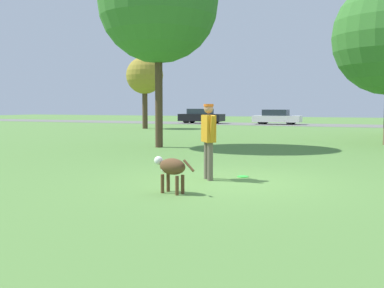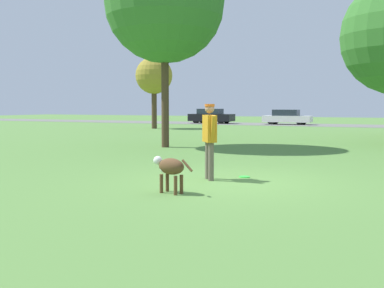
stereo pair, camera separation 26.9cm
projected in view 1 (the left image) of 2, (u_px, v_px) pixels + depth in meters
name	position (u px, v px, depth m)	size (l,w,h in m)	color
ground_plane	(228.00, 182.00, 10.14)	(120.00, 120.00, 0.00)	#56843D
far_road_strip	(342.00, 126.00, 38.72)	(120.00, 6.00, 0.01)	slate
person	(209.00, 134.00, 10.33)	(0.53, 0.62, 1.75)	#665B4C
dog	(171.00, 168.00, 8.76)	(0.97, 0.45, 0.71)	brown
frisbee	(243.00, 177.00, 10.81)	(0.27, 0.27, 0.02)	#33D838
tree_far_left	(145.00, 76.00, 33.27)	(2.75, 2.75, 5.33)	#4C3826
tree_near_left	(158.00, 3.00, 18.04)	(4.84, 4.84, 8.28)	#4C3826
parked_car_black	(201.00, 116.00, 43.47)	(4.32, 1.77, 1.42)	black
parked_car_white	(277.00, 117.00, 40.97)	(4.32, 1.72, 1.36)	white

